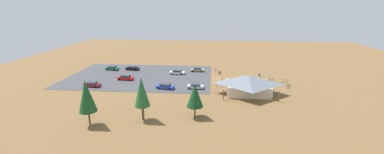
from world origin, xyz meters
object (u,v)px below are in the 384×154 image
object	(u,v)px
trash_bin	(220,72)
bicycle_purple_near_sign	(288,87)
bicycle_black_near_porch	(289,85)
bicycle_yellow_yard_right	(285,80)
car_silver_far_end	(195,86)
car_tan_near_entry	(197,70)
visitor_near_lot	(259,73)
pine_far_east	(195,96)
bike_pavilion	(248,84)
car_maroon_by_curb	(92,84)
car_black_front_row	(132,68)
bicycle_orange_mid_cluster	(216,85)
bicycle_white_yard_front	(273,79)
pine_west	(142,92)
bicycle_silver_back_row	(264,82)
car_white_aisle_side	(177,72)
car_red_second_row	(126,77)
visitor_at_bikes	(239,79)
bicycle_blue_edge_south	(283,83)
car_green_end_stall	(112,68)
lot_sign	(216,71)
pine_midwest	(87,96)

from	to	relation	value
trash_bin	bicycle_purple_near_sign	xyz separation A→B (m)	(-17.57, 12.83, -0.09)
bicycle_purple_near_sign	bicycle_black_near_porch	bearing A→B (deg)	-113.56
bicycle_yellow_yard_right	car_silver_far_end	bearing A→B (deg)	17.96
car_tan_near_entry	visitor_near_lot	size ratio (longest dim) A/B	2.66
trash_bin	pine_far_east	xyz separation A→B (m)	(5.64, 31.77, 4.02)
bike_pavilion	car_maroon_by_curb	bearing A→B (deg)	-2.52
car_black_front_row	pine_far_east	bearing A→B (deg)	124.60
bicycle_orange_mid_cluster	car_black_front_row	world-z (taller)	car_black_front_row
pine_far_east	bicycle_white_yard_front	world-z (taller)	pine_far_east
trash_bin	pine_west	xyz separation A→B (m)	(15.38, 33.73, 5.15)
bicycle_silver_back_row	bicycle_yellow_yard_right	bearing A→B (deg)	-163.23
car_white_aisle_side	visitor_near_lot	world-z (taller)	visitor_near_lot
bicycle_black_near_porch	car_red_second_row	distance (m)	45.96
pine_west	car_maroon_by_curb	world-z (taller)	pine_west
car_tan_near_entry	visitor_at_bikes	xyz separation A→B (m)	(-12.56, 10.30, 0.20)
bicycle_black_near_porch	car_white_aisle_side	world-z (taller)	car_white_aisle_side
car_maroon_by_curb	bicycle_orange_mid_cluster	bearing A→B (deg)	-174.16
pine_far_east	car_tan_near_entry	size ratio (longest dim) A/B	1.55
bicycle_black_near_porch	bicycle_silver_back_row	size ratio (longest dim) A/B	0.91
pine_west	car_silver_far_end	distance (m)	21.26
pine_west	bicycle_black_near_porch	xyz separation A→B (m)	(-33.77, -22.81, -5.22)
car_maroon_by_curb	bike_pavilion	bearing A→B (deg)	177.48
bicycle_blue_edge_south	bicycle_black_near_porch	size ratio (longest dim) A/B	0.89
car_maroon_by_curb	car_tan_near_entry	bearing A→B (deg)	-146.57
bicycle_white_yard_front	car_green_end_stall	distance (m)	51.60
bicycle_black_near_porch	car_silver_far_end	world-z (taller)	car_silver_far_end
bicycle_white_yard_front	bicycle_yellow_yard_right	distance (m)	3.49
bicycle_silver_back_row	pine_west	bearing A→B (deg)	42.22
bicycle_white_yard_front	bicycle_yellow_yard_right	world-z (taller)	bicycle_yellow_yard_right
lot_sign	bicycle_blue_edge_south	distance (m)	19.84
car_tan_near_entry	bicycle_purple_near_sign	bearing A→B (deg)	149.05
lot_sign	visitor_at_bikes	world-z (taller)	lot_sign
bicycle_black_near_porch	visitor_at_bikes	world-z (taller)	visitor_at_bikes
lot_sign	car_maroon_by_curb	xyz separation A→B (m)	(32.95, 13.79, -0.69)
bike_pavilion	lot_sign	size ratio (longest dim) A/B	5.76
bike_pavilion	pine_midwest	world-z (taller)	pine_midwest
bicycle_black_near_porch	car_green_end_stall	distance (m)	55.71
pine_west	car_green_end_stall	xyz separation A→B (m)	(20.49, -35.43, -4.88)
car_green_end_stall	car_black_front_row	size ratio (longest dim) A/B	1.01
bicycle_yellow_yard_right	bicycle_silver_back_row	distance (m)	6.61
bicycle_blue_edge_south	bicycle_yellow_yard_right	bearing A→B (deg)	-119.76
bicycle_purple_near_sign	pine_far_east	bearing A→B (deg)	39.22
bicycle_silver_back_row	car_red_second_row	world-z (taller)	car_red_second_row
pine_midwest	car_silver_far_end	xyz separation A→B (m)	(-17.81, -21.63, -4.90)
bicycle_orange_mid_cluster	visitor_near_lot	xyz separation A→B (m)	(-13.41, -10.85, 0.46)
car_silver_far_end	visitor_at_bikes	distance (m)	13.76
pine_far_east	trash_bin	bearing A→B (deg)	-100.07
pine_far_east	car_silver_far_end	distance (m)	17.26
bicycle_white_yard_front	car_red_second_row	xyz separation A→B (m)	(42.67, 2.98, 0.41)
pine_west	bicycle_silver_back_row	xyz separation A→B (m)	(-27.60, -25.04, -5.25)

